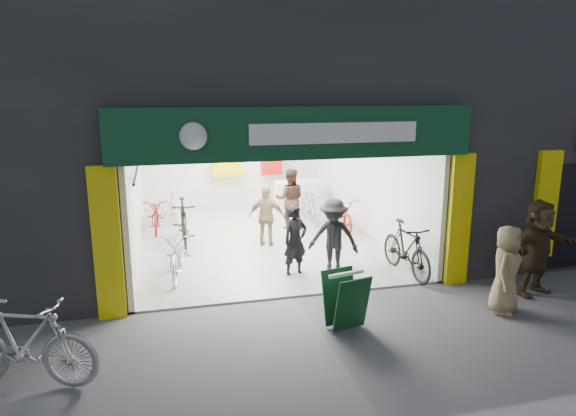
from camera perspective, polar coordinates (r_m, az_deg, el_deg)
name	(u,v)px	position (r m, az deg, el deg)	size (l,w,h in m)	color
ground	(297,298)	(9.68, 1.01, -9.92)	(60.00, 60.00, 0.00)	#56565B
building	(281,68)	(13.98, -0.76, 15.26)	(17.00, 10.27, 8.00)	#232326
bike_left_front	(178,253)	(10.81, -12.09, -4.86)	(0.67, 1.93, 1.01)	#BBBCC0
bike_left_midfront	(184,223)	(12.83, -11.53, -1.66)	(0.54, 1.92, 1.16)	black
bike_left_midback	(156,215)	(14.33, -14.44, -0.72)	(0.62, 1.78, 0.93)	maroon
bike_left_back	(173,203)	(15.39, -12.68, 0.50)	(0.48, 1.71, 1.03)	silver
bike_right_front	(406,249)	(10.89, 13.01, -4.47)	(0.53, 1.87, 1.13)	black
bike_right_mid	(341,214)	(14.05, 5.92, -0.63)	(0.62, 1.79, 0.94)	maroon
bike_right_back	(309,205)	(14.87, 2.34, 0.29)	(0.46, 1.64, 0.99)	#A8A9AD
parked_bike	(24,343)	(7.62, -27.29, -13.14)	(0.57, 2.00, 1.20)	#A9AAAE
customer_a	(295,241)	(10.52, 0.80, -3.68)	(0.55, 0.36, 1.50)	black
customer_b	(290,199)	(14.04, 0.21, 0.99)	(0.82, 0.64, 1.68)	#332117
customer_c	(333,237)	(10.61, 5.08, -3.26)	(1.04, 0.60, 1.61)	black
customer_d	(267,217)	(12.47, -2.37, -0.97)	(0.89, 0.37, 1.52)	#897050
pedestrian_near	(506,270)	(9.58, 23.07, -6.32)	(0.76, 0.49, 1.55)	#8A7550
pedestrian_far	(538,248)	(10.61, 25.99, -3.98)	(1.69, 0.54, 1.82)	#3B2D1B
sandwich_board	(346,299)	(8.39, 6.41, -9.98)	(0.71, 0.72, 0.92)	#0E3B1A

